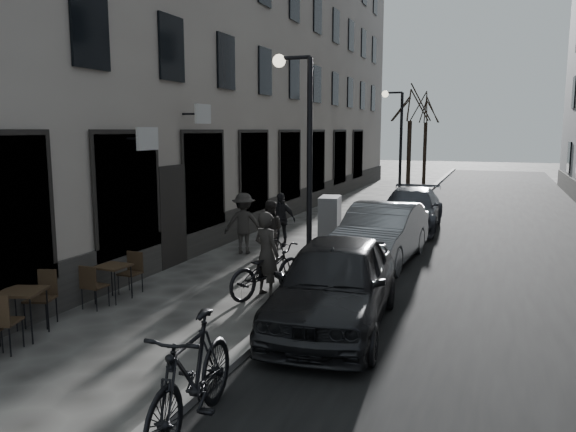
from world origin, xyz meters
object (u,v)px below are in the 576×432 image
Objects in this scene: utility_cabinet at (330,222)px; pedestrian_mid at (244,223)px; bistro_set_b at (23,309)px; car_mid at (381,233)px; car_far at (411,209)px; moped at (192,376)px; streetlamp_far at (397,138)px; bicycle at (267,270)px; bistro_set_c at (113,279)px; car_near at (335,283)px; streetlamp_near at (302,145)px; pedestrian_near at (270,230)px; tree_far at (426,109)px; tree_near at (410,104)px; pedestrian_far at (280,219)px.

utility_cabinet is 0.89× the size of pedestrian_mid.
car_mid is (4.57, 7.58, 0.27)m from bistro_set_b.
car_far reaches higher than moped.
streetlamp_far is 17.09m from bistro_set_b.
bicycle is at bearing -96.55° from utility_cabinet.
utility_cabinet reaches higher than bistro_set_c.
car_far is (-0.20, 10.55, -0.08)m from car_near.
moped is (0.79, -6.15, -2.48)m from streetlamp_near.
bistro_set_c is 4.71m from car_near.
utility_cabinet is 2.28m from pedestrian_near.
tree_far is 3.31× the size of bistro_set_b.
tree_near is at bearing 88.62° from streetlamp_far.
car_far is (3.87, 5.61, -0.15)m from pedestrian_mid.
car_mid reaches higher than utility_cabinet.
streetlamp_near is at bearing -89.70° from utility_cabinet.
pedestrian_near is 3.00m from car_mid.
bicycle is 5.18m from pedestrian_far.
streetlamp_near is 6.26m from bistro_set_b.
pedestrian_mid is 0.37× the size of car_near.
car_mid is (3.28, -1.08, -0.03)m from pedestrian_far.
tree_near is at bearing 81.01° from bistro_set_c.
car_far is (2.93, 5.98, -0.08)m from pedestrian_near.
pedestrian_near is 8.92m from moped.
bistro_set_c is 0.97× the size of utility_cabinet.
bistro_set_c is 3.17m from bicycle.
pedestrian_near is 0.32× the size of car_far.
utility_cabinet is at bearing 147.01° from car_mid.
bistro_set_c is 4.92m from pedestrian_near.
pedestrian_far is (-0.35, 1.72, 0.01)m from pedestrian_near.
utility_cabinet is at bearing 98.17° from streetlamp_near.
moped is (2.90, -10.27, -0.13)m from pedestrian_far.
bistro_set_b is 0.77× the size of moped.
streetlamp_near is 3.31× the size of utility_cabinet.
bistro_set_b is at bearing -89.77° from bistro_set_c.
car_near is (1.37, -14.17, -2.36)m from streetlamp_far.
bistro_set_c is 0.87× the size of pedestrian_mid.
moped reaches higher than bistro_set_c.
tree_far reaches higher than streetlamp_far.
streetlamp_far is at bearing -125.25° from pedestrian_mid.
bistro_set_c is 0.93× the size of pedestrian_far.
tree_near reaches higher than bicycle.
car_far is at bearing 83.81° from moped.
streetlamp_near is 2.78m from bicycle.
pedestrian_far is at bearing -87.26° from pedestrian_near.
bistro_set_b is 1.08× the size of pedestrian_near.
pedestrian_near is at bearing -45.83° from bicycle.
tree_near is 2.53× the size of moped.
pedestrian_far reaches higher than pedestrian_near.
bistro_set_b is 4.49m from moped.
pedestrian_far reaches higher than car_mid.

